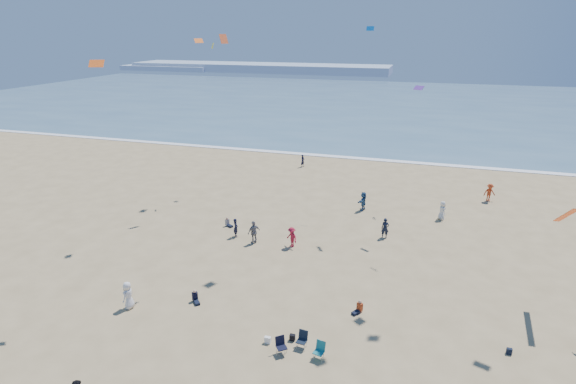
% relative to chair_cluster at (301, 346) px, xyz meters
% --- Properties ---
extents(ocean, '(220.00, 100.00, 0.06)m').
position_rel_chair_cluster_xyz_m(ocean, '(-3.65, 90.14, -0.47)').
color(ocean, '#476B84').
rests_on(ocean, ground).
extents(surf_line, '(220.00, 1.20, 0.08)m').
position_rel_chair_cluster_xyz_m(surf_line, '(-3.65, 40.14, -0.46)').
color(surf_line, white).
rests_on(surf_line, ground).
extents(headland_far, '(110.00, 20.00, 3.20)m').
position_rel_chair_cluster_xyz_m(headland_far, '(-63.65, 165.14, 1.10)').
color(headland_far, '#7A8EA8').
rests_on(headland_far, ground).
extents(headland_near, '(40.00, 14.00, 2.00)m').
position_rel_chair_cluster_xyz_m(headland_near, '(-103.65, 160.14, 0.50)').
color(headland_near, '#7A8EA8').
rests_on(headland_near, ground).
extents(standing_flyers, '(27.00, 48.85, 1.94)m').
position_rel_chair_cluster_xyz_m(standing_flyers, '(2.29, 8.01, 0.40)').
color(standing_flyers, slate).
rests_on(standing_flyers, ground).
extents(seated_group, '(16.24, 26.97, 0.84)m').
position_rel_chair_cluster_xyz_m(seated_group, '(-1.46, 0.04, -0.08)').
color(seated_group, silver).
rests_on(seated_group, ground).
extents(chair_cluster, '(2.78, 1.56, 1.00)m').
position_rel_chair_cluster_xyz_m(chair_cluster, '(0.00, 0.00, 0.00)').
color(chair_cluster, black).
rests_on(chair_cluster, ground).
extents(white_tote, '(0.35, 0.20, 0.40)m').
position_rel_chair_cluster_xyz_m(white_tote, '(-1.99, 0.33, -0.30)').
color(white_tote, white).
rests_on(white_tote, ground).
extents(black_backpack, '(0.30, 0.22, 0.38)m').
position_rel_chair_cluster_xyz_m(black_backpack, '(-0.73, 0.94, -0.31)').
color(black_backpack, black).
rests_on(black_backpack, ground).
extents(navy_bag, '(0.28, 0.18, 0.34)m').
position_rel_chair_cluster_xyz_m(navy_bag, '(10.82, 3.26, -0.33)').
color(navy_bag, black).
rests_on(navy_bag, ground).
extents(kites_aloft, '(30.11, 43.34, 25.03)m').
position_rel_chair_cluster_xyz_m(kites_aloft, '(6.32, 7.51, 14.41)').
color(kites_aloft, '#E51A46').
rests_on(kites_aloft, ground).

